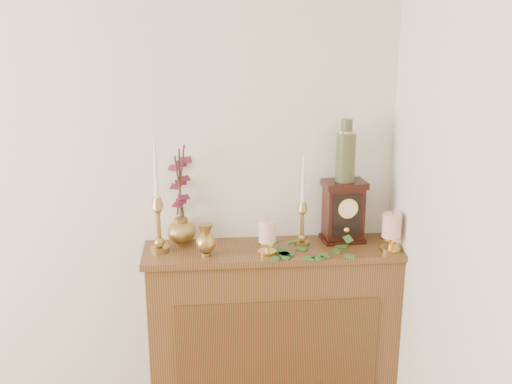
{
  "coord_description": "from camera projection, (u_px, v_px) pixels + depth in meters",
  "views": [
    {
      "loc": [
        1.07,
        -0.55,
        1.97
      ],
      "look_at": [
        1.31,
        2.05,
        1.22
      ],
      "focal_mm": 42.0,
      "sensor_mm": 36.0,
      "label": 1
    }
  ],
  "objects": [
    {
      "name": "bud_vase",
      "position": [
        206.0,
        240.0,
        2.73
      ],
      "size": [
        0.09,
        0.09,
        0.15
      ],
      "rotation": [
        0.0,
        0.0,
        -0.4
      ],
      "color": "tan",
      "rests_on": "console_shelf"
    },
    {
      "name": "ginger_jar",
      "position": [
        181.0,
        198.0,
        2.86
      ],
      "size": [
        0.21,
        0.22,
        0.5
      ],
      "rotation": [
        0.0,
        0.0,
        -0.01
      ],
      "color": "tan",
      "rests_on": "console_shelf"
    },
    {
      "name": "ivy_garland",
      "position": [
        311.0,
        251.0,
        2.77
      ],
      "size": [
        0.42,
        0.21,
        0.08
      ],
      "rotation": [
        0.0,
        0.0,
        0.14
      ],
      "color": "#2A6024",
      "rests_on": "console_shelf"
    },
    {
      "name": "ceramic_vase",
      "position": [
        346.0,
        154.0,
        2.82
      ],
      "size": [
        0.09,
        0.09,
        0.3
      ],
      "rotation": [
        0.0,
        0.0,
        0.08
      ],
      "color": "#162C22",
      "rests_on": "mantel_clock"
    },
    {
      "name": "candlestick_left",
      "position": [
        158.0,
        216.0,
        2.75
      ],
      "size": [
        0.09,
        0.09,
        0.54
      ],
      "rotation": [
        0.0,
        0.0,
        -0.17
      ],
      "color": "tan",
      "rests_on": "console_shelf"
    },
    {
      "name": "candlestick_center",
      "position": [
        302.0,
        217.0,
        2.84
      ],
      "size": [
        0.07,
        0.07,
        0.44
      ],
      "rotation": [
        0.0,
        0.0,
        0.05
      ],
      "color": "tan",
      "rests_on": "console_shelf"
    },
    {
      "name": "console_shelf",
      "position": [
        273.0,
        340.0,
        2.99
      ],
      "size": [
        1.24,
        0.34,
        0.93
      ],
      "color": "brown",
      "rests_on": "ground"
    },
    {
      "name": "mantel_clock",
      "position": [
        343.0,
        212.0,
        2.89
      ],
      "size": [
        0.21,
        0.16,
        0.3
      ],
      "rotation": [
        0.0,
        0.0,
        0.08
      ],
      "color": "black",
      "rests_on": "console_shelf"
    },
    {
      "name": "pillar_candle_left",
      "position": [
        267.0,
        236.0,
        2.75
      ],
      "size": [
        0.09,
        0.09,
        0.17
      ],
      "rotation": [
        0.0,
        0.0,
        0.41
      ],
      "color": "#E3B34F",
      "rests_on": "console_shelf"
    },
    {
      "name": "pillar_candle_right",
      "position": [
        392.0,
        230.0,
        2.78
      ],
      "size": [
        0.1,
        0.1,
        0.19
      ],
      "rotation": [
        0.0,
        0.0,
        -0.16
      ],
      "color": "#E3B34F",
      "rests_on": "console_shelf"
    }
  ]
}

